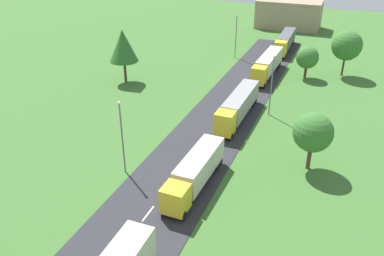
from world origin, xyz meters
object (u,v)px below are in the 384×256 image
at_px(truck_third, 238,105).
at_px(lamppost_fourth, 236,34).
at_px(tree_pine, 313,133).
at_px(tree_oak, 123,46).
at_px(tree_birch, 307,58).
at_px(distant_building, 289,14).
at_px(lamppost_third, 272,83).
at_px(truck_fourth, 268,64).
at_px(truck_second, 195,171).
at_px(truck_fifth, 285,41).
at_px(tree_maple, 347,46).
at_px(lamppost_second, 122,134).

relative_size(truck_third, lamppost_fourth, 1.59).
bearing_deg(tree_pine, tree_oak, 154.10).
height_order(tree_birch, distant_building, distant_building).
bearing_deg(lamppost_third, truck_third, -141.61).
distance_m(truck_fourth, distant_building, 39.08).
height_order(truck_second, truck_third, truck_third).
bearing_deg(tree_birch, lamppost_third, -99.08).
bearing_deg(truck_third, tree_oak, 162.97).
bearing_deg(lamppost_third, distant_building, 97.01).
relative_size(truck_fifth, tree_oak, 1.57).
relative_size(tree_oak, distant_building, 0.57).
xyz_separation_m(lamppost_third, lamppost_fourth, (-12.55, 24.89, -0.06)).
bearing_deg(truck_fourth, tree_birch, 11.23).
distance_m(truck_third, lamppost_third, 5.82).
relative_size(lamppost_fourth, distant_building, 0.55).
relative_size(truck_fourth, lamppost_third, 1.59).
height_order(truck_fifth, tree_maple, tree_maple).
distance_m(lamppost_third, tree_pine, 14.64).
bearing_deg(tree_maple, truck_fourth, -158.38).
distance_m(truck_second, lamppost_fourth, 46.90).
xyz_separation_m(truck_fifth, lamppost_fourth, (-8.75, -9.39, 2.90)).
bearing_deg(truck_third, tree_pine, -40.28).
height_order(tree_oak, tree_pine, tree_oak).
xyz_separation_m(truck_second, lamppost_third, (3.57, 21.05, 3.02)).
bearing_deg(tree_pine, distant_building, 101.71).
distance_m(tree_pine, distant_building, 69.64).
bearing_deg(tree_oak, lamppost_fourth, 56.13).
bearing_deg(truck_second, tree_maple, 73.50).
bearing_deg(truck_second, truck_fourth, 90.55).
distance_m(truck_second, truck_fourth, 37.61).
relative_size(truck_fifth, lamppost_fourth, 1.63).
relative_size(truck_fourth, distant_building, 0.88).
bearing_deg(distant_building, truck_fifth, -81.92).
height_order(truck_second, tree_oak, tree_oak).
xyz_separation_m(lamppost_third, tree_birch, (2.86, 17.91, -1.20)).
xyz_separation_m(truck_second, lamppost_second, (-8.55, -0.24, 2.88)).
xyz_separation_m(truck_third, tree_birch, (6.81, 21.04, 1.72)).
relative_size(lamppost_second, lamppost_fourth, 0.98).
bearing_deg(lamppost_fourth, tree_maple, -8.33).
bearing_deg(lamppost_fourth, lamppost_third, -63.24).
bearing_deg(lamppost_second, tree_oak, 120.10).
relative_size(truck_second, tree_oak, 1.27).
bearing_deg(truck_fifth, distant_building, 98.08).
xyz_separation_m(tree_maple, tree_pine, (-1.78, -34.40, -0.99)).
relative_size(truck_third, truck_fourth, 0.98).
height_order(lamppost_second, lamppost_third, lamppost_third).
bearing_deg(lamppost_second, distant_building, 86.05).
relative_size(tree_oak, tree_pine, 1.34).
bearing_deg(truck_third, tree_maple, 62.31).
height_order(truck_second, truck_fourth, truck_fourth).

